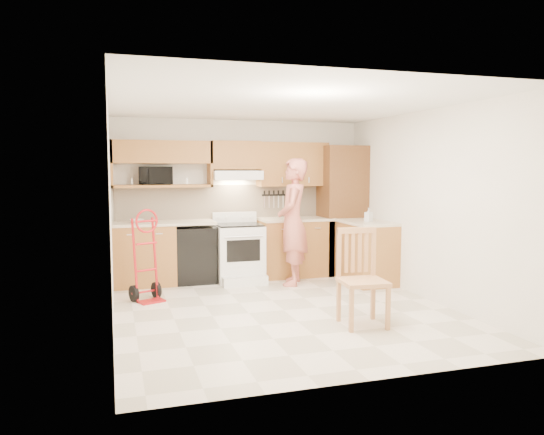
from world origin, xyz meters
name	(u,v)px	position (x,y,z in m)	size (l,w,h in m)	color
floor	(284,311)	(0.00, 0.00, -0.01)	(4.00, 4.50, 0.02)	silver
ceiling	(284,103)	(0.00, 0.00, 2.51)	(4.00, 4.50, 0.02)	white
wall_back	(240,198)	(0.00, 2.26, 1.25)	(4.00, 0.02, 2.50)	white
wall_front	(373,230)	(0.00, -2.26, 1.25)	(4.00, 0.02, 2.50)	white
wall_left	(110,213)	(-2.01, 0.00, 1.25)	(0.02, 4.50, 2.50)	white
wall_right	(429,205)	(2.01, 0.00, 1.25)	(0.02, 4.50, 2.50)	white
backsplash	(241,202)	(0.00, 2.23, 1.20)	(3.92, 0.03, 0.55)	beige
lower_cab_left	(144,255)	(-1.55, 1.95, 0.45)	(0.90, 0.60, 0.90)	brown
dishwasher	(194,254)	(-0.80, 1.95, 0.42)	(0.60, 0.60, 0.85)	black
lower_cab_right	(295,248)	(0.83, 1.95, 0.45)	(1.14, 0.60, 0.90)	brown
countertop_left	(164,223)	(-1.25, 1.95, 0.92)	(1.50, 0.63, 0.04)	beige
countertop_right	(295,219)	(0.83, 1.95, 0.92)	(1.14, 0.63, 0.04)	beige
cab_return_right	(366,253)	(1.70, 1.15, 0.45)	(0.60, 1.00, 0.90)	brown
countertop_return	(367,222)	(1.70, 1.15, 0.92)	(0.63, 1.00, 0.04)	beige
pantry_tall	(342,210)	(1.65, 1.95, 1.05)	(0.70, 0.60, 2.10)	#572D16
upper_cab_left	(162,152)	(-1.25, 2.08, 1.98)	(1.50, 0.33, 0.34)	brown
upper_shelf_mw	(162,186)	(-1.25, 2.08, 1.47)	(1.50, 0.33, 0.04)	brown
upper_cab_center	(235,155)	(-0.12, 2.08, 1.94)	(0.76, 0.33, 0.44)	brown
upper_cab_right	(292,164)	(0.83, 2.08, 1.80)	(1.14, 0.33, 0.70)	brown
range_hood	(236,175)	(-0.12, 2.02, 1.63)	(0.76, 0.46, 0.14)	white
knife_strip	(274,199)	(0.55, 2.21, 1.24)	(0.40, 0.05, 0.29)	black
microwave	(155,176)	(-1.35, 2.08, 1.63)	(0.49, 0.33, 0.27)	black
range	(240,248)	(-0.13, 1.78, 0.52)	(0.71, 0.93, 1.04)	white
person	(293,222)	(0.58, 1.35, 0.94)	(0.69, 0.45, 1.88)	#C86859
hand_truck	(148,260)	(-1.56, 0.95, 0.55)	(0.43, 0.39, 1.09)	#B2151A
dining_chair	(363,278)	(0.64, -0.85, 0.53)	(0.48, 0.52, 1.07)	tan
soap_bottle	(369,215)	(1.70, 1.09, 1.04)	(0.09, 0.09, 0.21)	white
bowl	(137,221)	(-1.64, 1.95, 0.96)	(0.20, 0.20, 0.05)	white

